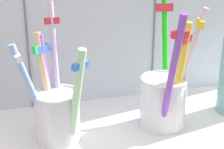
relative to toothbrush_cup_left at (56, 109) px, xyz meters
The scene contains 3 objects.
counter_slab 9.77cm from the toothbrush_cup_left, ahead, with size 64.00×22.00×2.00cm, color silver.
toothbrush_cup_left is the anchor object (origin of this frame).
toothbrush_cup_right 15.96cm from the toothbrush_cup_left, ahead, with size 9.09×14.42×18.62cm.
Camera 1 is at (-12.29, -44.95, 28.51)cm, focal length 57.15 mm.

